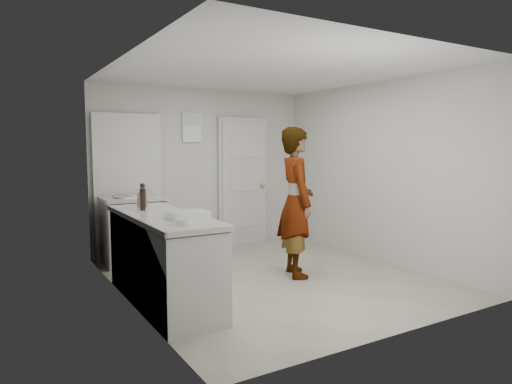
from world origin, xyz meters
TOP-DOWN VIEW (x-y plane):
  - ground at (0.00, 0.00)m, footprint 4.00×4.00m
  - room_shell at (-0.17, 1.95)m, footprint 4.00×4.00m
  - main_counter at (-1.45, -0.20)m, footprint 0.64×1.96m
  - side_counter at (-1.25, 1.55)m, footprint 0.84×0.61m
  - person at (0.32, -0.06)m, footprint 0.64×0.78m
  - cake_mix_box at (-1.46, 0.42)m, footprint 0.11×0.08m
  - spice_jar at (-1.45, 0.59)m, footprint 0.06×0.06m
  - oil_cruet_a at (-1.47, 0.39)m, footprint 0.07×0.07m
  - oil_cruet_b at (-1.54, 0.17)m, footprint 0.06×0.06m
  - baking_dish at (-1.32, -0.57)m, footprint 0.39×0.29m
  - egg_bowl at (-1.50, -0.90)m, footprint 0.14×0.14m
  - papers at (-1.33, 1.53)m, footprint 0.35×0.40m

SIDE VIEW (x-z plane):
  - ground at x=0.00m, z-range 0.00..0.00m
  - main_counter at x=-1.45m, z-range -0.04..0.89m
  - side_counter at x=-1.25m, z-range -0.03..0.89m
  - person at x=0.32m, z-range 0.00..1.85m
  - papers at x=-1.33m, z-range 0.93..0.94m
  - egg_bowl at x=-1.50m, z-range 0.93..0.98m
  - baking_dish at x=-1.32m, z-range 0.92..0.99m
  - spice_jar at x=-1.45m, z-range 0.93..1.01m
  - cake_mix_box at x=-1.46m, z-range 0.93..1.09m
  - room_shell at x=-0.17m, z-range -0.98..3.02m
  - oil_cruet_b at x=-1.54m, z-range 0.92..1.17m
  - oil_cruet_a at x=-1.47m, z-range 0.92..1.19m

